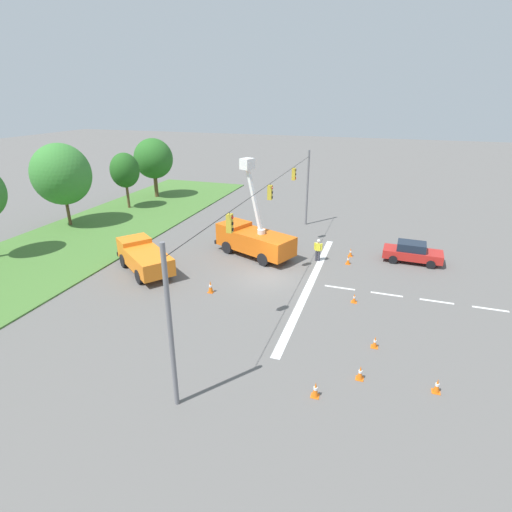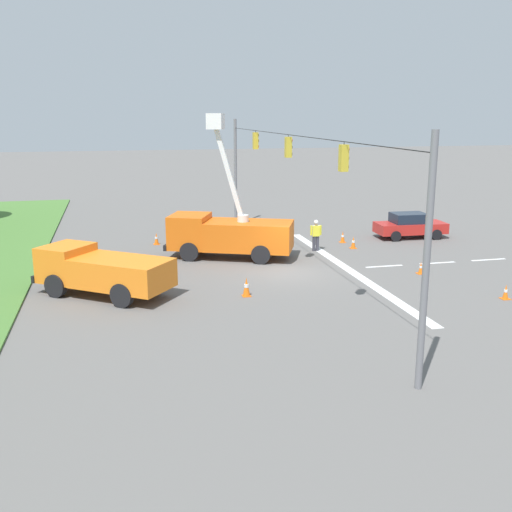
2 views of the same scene
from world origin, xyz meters
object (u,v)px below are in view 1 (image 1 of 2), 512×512
at_px(sedan_red, 412,252).
at_px(traffic_cone_lane_edge_b, 360,373).
at_px(traffic_cone_near_bucket, 211,287).
at_px(tree_far_east, 125,170).
at_px(traffic_cone_mid_left, 437,386).
at_px(traffic_cone_foreground_right, 354,298).
at_px(utility_truck_support_near, 144,257).
at_px(tree_east, 61,174).
at_px(traffic_cone_mid_right, 375,342).
at_px(road_worker, 318,249).
at_px(utility_truck_bucket_lift, 254,238).
at_px(traffic_cone_far_left, 232,231).
at_px(traffic_cone_foreground_left, 351,252).
at_px(traffic_cone_far_right, 315,389).
at_px(tree_east_end, 153,159).
at_px(traffic_cone_lane_edge_a, 348,260).

height_order(sedan_red, traffic_cone_lane_edge_b, sedan_red).
bearing_deg(traffic_cone_near_bucket, tree_far_east, 47.42).
bearing_deg(traffic_cone_mid_left, traffic_cone_foreground_right, 30.65).
xyz_separation_m(tree_far_east, utility_truck_support_near, (-14.28, -11.31, -3.15)).
relative_size(tree_east, traffic_cone_mid_right, 12.60).
height_order(tree_far_east, traffic_cone_near_bucket, tree_far_east).
height_order(road_worker, traffic_cone_mid_left, road_worker).
distance_m(utility_truck_bucket_lift, traffic_cone_far_left, 5.61).
relative_size(sedan_red, road_worker, 2.47).
bearing_deg(utility_truck_support_near, road_worker, -63.00).
distance_m(tree_east, traffic_cone_foreground_right, 29.19).
height_order(traffic_cone_foreground_left, traffic_cone_mid_left, traffic_cone_mid_left).
bearing_deg(traffic_cone_far_right, tree_east_end, 41.33).
height_order(tree_east, traffic_cone_lane_edge_a, tree_east).
bearing_deg(traffic_cone_far_left, traffic_cone_lane_edge_b, -142.53).
bearing_deg(traffic_cone_far_right, traffic_cone_near_bucket, 48.09).
xyz_separation_m(tree_far_east, traffic_cone_foreground_right, (-14.25, -26.26, -3.98)).
xyz_separation_m(tree_east, tree_east_end, (12.79, -1.87, -0.29)).
bearing_deg(sedan_red, traffic_cone_far_right, 165.91).
bearing_deg(utility_truck_bucket_lift, traffic_cone_far_right, -151.96).
xyz_separation_m(sedan_red, traffic_cone_mid_left, (-15.05, -0.68, -0.45)).
height_order(tree_far_east, sedan_red, tree_far_east).
xyz_separation_m(utility_truck_support_near, traffic_cone_near_bucket, (-1.57, -5.95, -0.70)).
bearing_deg(tree_east_end, traffic_cone_mid_left, -131.59).
relative_size(tree_east_end, utility_truck_bucket_lift, 0.94).
xyz_separation_m(utility_truck_bucket_lift, utility_truck_support_near, (-5.45, 6.52, -0.32)).
bearing_deg(traffic_cone_far_left, tree_east_end, 54.27).
xyz_separation_m(traffic_cone_far_left, traffic_cone_far_right, (-18.66, -11.24, 0.02)).
xyz_separation_m(tree_east_end, traffic_cone_mid_right, (-24.28, -27.54, -4.44)).
relative_size(tree_east, traffic_cone_near_bucket, 9.57).
height_order(sedan_red, traffic_cone_foreground_right, sedan_red).
distance_m(utility_truck_support_near, traffic_cone_mid_right, 17.04).
height_order(traffic_cone_foreground_left, traffic_cone_far_right, traffic_cone_far_right).
height_order(utility_truck_support_near, traffic_cone_far_right, utility_truck_support_near).
height_order(traffic_cone_foreground_right, traffic_cone_mid_left, traffic_cone_mid_left).
bearing_deg(traffic_cone_foreground_right, traffic_cone_mid_right, -161.88).
bearing_deg(road_worker, traffic_cone_foreground_right, -150.28).
height_order(tree_far_east, tree_east_end, tree_east_end).
xyz_separation_m(traffic_cone_foreground_left, traffic_cone_far_left, (2.01, 10.94, 0.01)).
bearing_deg(traffic_cone_foreground_left, traffic_cone_near_bucket, 139.22).
xyz_separation_m(traffic_cone_lane_edge_b, traffic_cone_far_left, (16.90, 12.95, 0.00)).
height_order(tree_east_end, traffic_cone_mid_left, tree_east_end).
bearing_deg(traffic_cone_foreground_right, traffic_cone_far_left, 51.18).
xyz_separation_m(utility_truck_support_near, road_worker, (5.91, -11.60, -0.11)).
xyz_separation_m(tree_east, traffic_cone_mid_left, (-14.07, -32.14, -4.69)).
height_order(traffic_cone_lane_edge_a, traffic_cone_lane_edge_b, traffic_cone_lane_edge_a).
distance_m(traffic_cone_near_bucket, traffic_cone_lane_edge_b, 11.47).
height_order(utility_truck_bucket_lift, traffic_cone_foreground_right, utility_truck_bucket_lift).
relative_size(tree_east, tree_far_east, 1.28).
relative_size(utility_truck_support_near, traffic_cone_far_right, 8.25).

